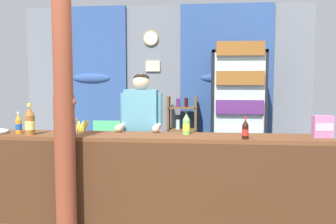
# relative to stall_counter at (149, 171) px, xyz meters

# --- Properties ---
(ground_plane) EXTENTS (7.81, 7.81, 0.00)m
(ground_plane) POSITION_rel_stall_counter_xyz_m (-0.12, 0.76, -0.56)
(ground_plane) COLOR slate
(back_wall_curtained) EXTENTS (4.82, 0.22, 2.70)m
(back_wall_curtained) POSITION_rel_stall_counter_xyz_m (-0.12, 2.61, 0.83)
(back_wall_curtained) COLOR slate
(back_wall_curtained) RESTS_ON ground
(stall_counter) EXTENTS (3.60, 0.48, 0.91)m
(stall_counter) POSITION_rel_stall_counter_xyz_m (0.00, 0.00, 0.00)
(stall_counter) COLOR brown
(stall_counter) RESTS_ON ground
(timber_post) EXTENTS (0.22, 0.20, 2.66)m
(timber_post) POSITION_rel_stall_counter_xyz_m (-0.77, -0.26, 0.72)
(timber_post) COLOR brown
(timber_post) RESTS_ON ground
(drink_fridge) EXTENTS (0.79, 0.67, 2.01)m
(drink_fridge) POSITION_rel_stall_counter_xyz_m (1.04, 2.00, 0.54)
(drink_fridge) COLOR black
(drink_fridge) RESTS_ON ground
(bottle_shelf_rack) EXTENTS (0.48, 0.28, 1.21)m
(bottle_shelf_rack) POSITION_rel_stall_counter_xyz_m (0.18, 2.29, 0.07)
(bottle_shelf_rack) COLOR brown
(bottle_shelf_rack) RESTS_ON ground
(plastic_lawn_chair) EXTENTS (0.45, 0.45, 0.86)m
(plastic_lawn_chair) POSITION_rel_stall_counter_xyz_m (-0.92, 1.64, -0.07)
(plastic_lawn_chair) COLOR #4CC675
(plastic_lawn_chair) RESTS_ON ground
(shopkeeper) EXTENTS (0.48, 0.42, 1.54)m
(shopkeeper) POSITION_rel_stall_counter_xyz_m (-0.17, 0.54, 0.41)
(shopkeeper) COLOR #28282D
(shopkeeper) RESTS_ON ground
(soda_bottle_iced_tea) EXTENTS (0.10, 0.10, 0.32)m
(soda_bottle_iced_tea) POSITION_rel_stall_counter_xyz_m (-1.23, -0.02, 0.49)
(soda_bottle_iced_tea) COLOR brown
(soda_bottle_iced_tea) RESTS_ON stall_counter
(soda_bottle_cola) EXTENTS (0.06, 0.06, 0.21)m
(soda_bottle_cola) POSITION_rel_stall_counter_xyz_m (0.94, -0.07, 0.44)
(soda_bottle_cola) COLOR black
(soda_bottle_cola) RESTS_ON stall_counter
(soda_bottle_grape_soda) EXTENTS (0.06, 0.06, 0.24)m
(soda_bottle_grape_soda) POSITION_rel_stall_counter_xyz_m (-0.77, -0.02, 0.45)
(soda_bottle_grape_soda) COLOR #56286B
(soda_bottle_grape_soda) RESTS_ON stall_counter
(soda_bottle_lime_soda) EXTENTS (0.08, 0.08, 0.25)m
(soda_bottle_lime_soda) POSITION_rel_stall_counter_xyz_m (0.36, 0.18, 0.46)
(soda_bottle_lime_soda) COLOR #75C64C
(soda_bottle_lime_soda) RESTS_ON stall_counter
(soda_bottle_orange_soda) EXTENTS (0.06, 0.06, 0.23)m
(soda_bottle_orange_soda) POSITION_rel_stall_counter_xyz_m (-1.40, 0.07, 0.45)
(soda_bottle_orange_soda) COLOR orange
(soda_bottle_orange_soda) RESTS_ON stall_counter
(snack_box_wafer) EXTENTS (0.18, 0.13, 0.21)m
(snack_box_wafer) POSITION_rel_stall_counter_xyz_m (1.71, 0.13, 0.46)
(snack_box_wafer) COLOR #B76699
(snack_box_wafer) RESTS_ON stall_counter
(banana_bunch) EXTENTS (0.28, 0.07, 0.16)m
(banana_bunch) POSITION_rel_stall_counter_xyz_m (-0.81, 0.21, 0.42)
(banana_bunch) COLOR #DBCC42
(banana_bunch) RESTS_ON stall_counter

